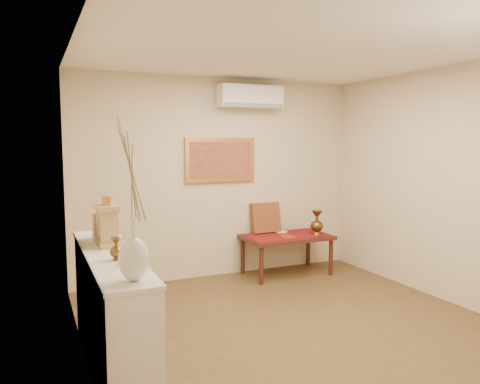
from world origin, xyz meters
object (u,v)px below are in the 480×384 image
display_ledge (111,313)px  wooden_chest (102,226)px  brass_urn_tall (317,220)px  white_vase (132,201)px  mantel_clock (107,225)px  low_table (287,240)px

display_ledge → wooden_chest: wooden_chest is taller
wooden_chest → brass_urn_tall: bearing=21.7°
white_vase → display_ledge: bearing=92.0°
white_vase → mantel_clock: white_vase is taller
brass_urn_tall → wooden_chest: (-3.05, -1.21, 0.34)m
mantel_clock → wooden_chest: (-0.00, 0.26, -0.05)m
display_ledge → low_table: size_ratio=1.68×
mantel_clock → display_ledge: bearing=-96.3°
display_ledge → mantel_clock: size_ratio=4.93×
display_ledge → mantel_clock: bearing=83.7°
mantel_clock → brass_urn_tall: bearing=25.7°
white_vase → display_ledge: (-0.03, 0.82, -0.99)m
brass_urn_tall → wooden_chest: wooden_chest is taller
display_ledge → wooden_chest: size_ratio=8.28×
brass_urn_tall → mantel_clock: bearing=-154.3°
white_vase → low_table: bearing=45.6°
white_vase → brass_urn_tall: 4.06m
low_table → brass_urn_tall: bearing=-17.5°
white_vase → low_table: size_ratio=0.83×
white_vase → wooden_chest: size_ratio=4.10×
low_table → wooden_chest: bearing=-153.1°
white_vase → mantel_clock: bearing=89.9°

